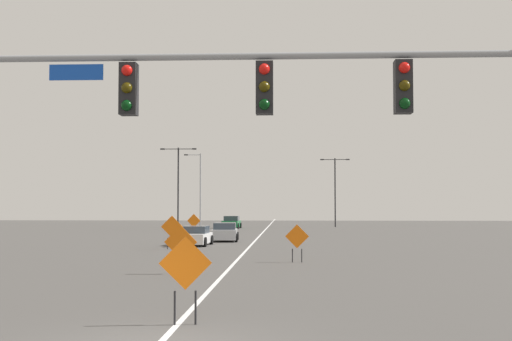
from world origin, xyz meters
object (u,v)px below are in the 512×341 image
(construction_sign_left_shoulder, at_px, (185,268))
(construction_sign_left_lane, at_px, (297,238))
(street_lamp_near_right, at_px, (178,182))
(construction_sign_right_lane, at_px, (172,228))
(street_lamp_mid_right, at_px, (199,187))
(construction_sign_right_shoulder, at_px, (181,244))
(construction_sign_median_near, at_px, (194,222))
(car_green_near, at_px, (231,223))
(car_white_mid, at_px, (195,236))
(traffic_signal_assembly, at_px, (338,107))
(car_silver_approaching, at_px, (225,232))
(street_lamp_near_left, at_px, (335,186))

(construction_sign_left_shoulder, xyz_separation_m, construction_sign_left_lane, (2.81, 17.19, -0.16))
(street_lamp_near_right, distance_m, construction_sign_right_lane, 30.44)
(street_lamp_mid_right, distance_m, construction_sign_right_shoulder, 55.75)
(street_lamp_mid_right, xyz_separation_m, street_lamp_near_right, (-0.91, -10.32, 0.29))
(construction_sign_median_near, xyz_separation_m, construction_sign_left_shoulder, (6.06, -44.59, 0.07))
(construction_sign_median_near, xyz_separation_m, car_green_near, (1.77, 19.02, -0.57))
(construction_sign_median_near, relative_size, car_white_mid, 0.49)
(traffic_signal_assembly, height_order, construction_sign_right_lane, traffic_signal_assembly)
(construction_sign_left_shoulder, distance_m, car_white_mid, 30.60)
(traffic_signal_assembly, height_order, street_lamp_mid_right, street_lamp_mid_right)
(car_green_near, bearing_deg, construction_sign_left_shoulder, -86.14)
(construction_sign_left_shoulder, bearing_deg, construction_sign_right_shoulder, 99.64)
(traffic_signal_assembly, height_order, car_white_mid, traffic_signal_assembly)
(construction_sign_left_shoulder, distance_m, construction_sign_right_lane, 26.97)
(traffic_signal_assembly, bearing_deg, street_lamp_near_right, 102.29)
(construction_sign_right_shoulder, height_order, construction_sign_left_lane, construction_sign_right_shoulder)
(traffic_signal_assembly, xyz_separation_m, car_white_mid, (-7.37, 32.77, -4.10))
(street_lamp_near_right, relative_size, car_white_mid, 2.21)
(car_white_mid, height_order, car_green_near, car_green_near)
(street_lamp_near_right, bearing_deg, construction_sign_right_lane, -81.41)
(construction_sign_left_lane, relative_size, car_green_near, 0.46)
(street_lamp_mid_right, height_order, car_silver_approaching, street_lamp_mid_right)
(street_lamp_mid_right, bearing_deg, construction_sign_right_lane, -84.87)
(car_white_mid, bearing_deg, construction_sign_right_lane, -103.77)
(street_lamp_mid_right, height_order, construction_sign_left_shoulder, street_lamp_mid_right)
(street_lamp_mid_right, bearing_deg, street_lamp_near_left, 7.11)
(street_lamp_near_left, bearing_deg, construction_sign_left_shoulder, -96.77)
(car_white_mid, relative_size, car_green_near, 1.01)
(street_lamp_mid_right, height_order, car_green_near, street_lamp_mid_right)
(car_silver_approaching, bearing_deg, construction_sign_median_near, 112.87)
(construction_sign_left_shoulder, xyz_separation_m, car_green_near, (-4.29, 63.61, -0.64))
(construction_sign_right_shoulder, bearing_deg, construction_sign_left_lane, 50.34)
(street_lamp_mid_right, bearing_deg, construction_sign_left_shoulder, -82.73)
(construction_sign_left_lane, bearing_deg, street_lamp_near_left, 84.07)
(construction_sign_left_lane, height_order, car_green_near, construction_sign_left_lane)
(traffic_signal_assembly, distance_m, street_lamp_mid_right, 70.15)
(construction_sign_right_lane, relative_size, construction_sign_left_lane, 1.14)
(traffic_signal_assembly, xyz_separation_m, construction_sign_right_shoulder, (-5.34, 13.90, -3.52))
(construction_sign_right_lane, height_order, construction_sign_left_lane, construction_sign_right_lane)
(construction_sign_right_shoulder, height_order, car_green_near, construction_sign_right_shoulder)
(construction_sign_left_shoulder, relative_size, car_green_near, 0.52)
(car_silver_approaching, bearing_deg, street_lamp_mid_right, 101.14)
(traffic_signal_assembly, distance_m, car_white_mid, 33.84)
(street_lamp_near_left, height_order, street_lamp_near_right, street_lamp_near_right)
(street_lamp_mid_right, bearing_deg, street_lamp_near_right, -95.02)
(construction_sign_right_lane, bearing_deg, construction_sign_left_lane, -50.40)
(car_white_mid, bearing_deg, street_lamp_near_right, 101.81)
(construction_sign_right_shoulder, xyz_separation_m, construction_sign_median_near, (-4.12, 33.14, 0.03))
(street_lamp_mid_right, bearing_deg, car_silver_approaching, -78.86)
(traffic_signal_assembly, xyz_separation_m, construction_sign_left_shoulder, (-3.40, 2.44, -3.41))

